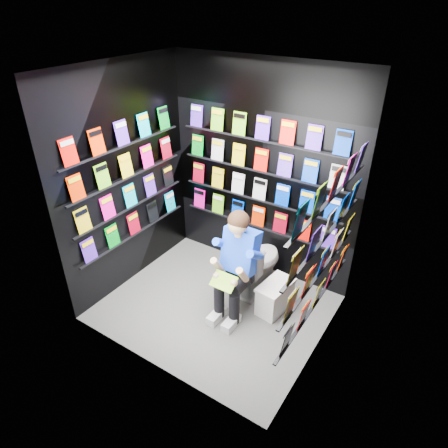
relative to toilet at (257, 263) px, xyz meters
The scene contains 14 objects.
floor 0.72m from the toilet, 111.23° to the right, with size 2.40×2.40×0.00m, color #555553.
ceiling 2.32m from the toilet, 111.23° to the right, with size 2.40×2.40×0.00m, color white.
wall_back 1.05m from the toilet, 117.47° to the left, with size 2.40×0.04×2.60m, color black.
wall_front 1.84m from the toilet, 98.05° to the right, with size 2.40×0.04×2.60m, color black.
wall_left 1.79m from the toilet, 158.08° to the right, with size 0.04×2.00×2.60m, color black.
wall_right 1.47m from the toilet, 30.35° to the right, with size 0.04×2.00×2.60m, color black.
comics_back 1.04m from the toilet, 119.21° to the left, with size 2.10×0.06×1.37m, color red, non-canonical shape.
comics_left 1.77m from the toilet, 157.65° to the right, with size 0.06×1.70×1.37m, color red, non-canonical shape.
comics_right 1.45m from the toilet, 31.13° to the right, with size 0.06×1.70×1.37m, color red, non-canonical shape.
toilet is the anchor object (origin of this frame).
longbox 0.47m from the toilet, 32.15° to the right, with size 0.24×0.44×0.33m, color white.
longbox_lid 0.43m from the toilet, 32.15° to the right, with size 0.27×0.47×0.03m, color white.
reader 0.55m from the toilet, 90.00° to the right, with size 0.51×0.74×1.36m, color blue, non-canonical shape.
held_comic 0.76m from the toilet, 90.00° to the right, with size 0.27×0.01×0.19m, color green.
Camera 1 is at (1.99, -2.87, 3.17)m, focal length 32.00 mm.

